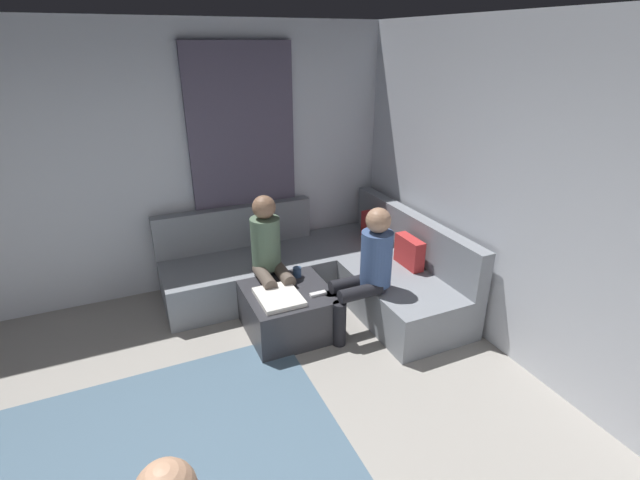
# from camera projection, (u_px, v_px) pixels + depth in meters

# --- Properties ---
(wall_back) EXTENTS (6.00, 0.12, 2.70)m
(wall_back) POSITION_uv_depth(u_px,v_px,m) (600.00, 228.00, 3.05)
(wall_back) COLOR silver
(wall_back) RESTS_ON ground_plane
(wall_left) EXTENTS (0.12, 6.00, 2.70)m
(wall_left) POSITION_uv_depth(u_px,v_px,m) (109.00, 170.00, 4.40)
(wall_left) COLOR silver
(wall_left) RESTS_ON ground_plane
(curtain_panel) EXTENTS (0.06, 1.10, 2.50)m
(curtain_panel) POSITION_uv_depth(u_px,v_px,m) (245.00, 169.00, 4.85)
(curtain_panel) COLOR #595166
(curtain_panel) RESTS_ON ground_plane
(sectional_couch) EXTENTS (2.10, 2.55, 0.87)m
(sectional_couch) POSITION_uv_depth(u_px,v_px,m) (324.00, 270.00, 4.82)
(sectional_couch) COLOR gray
(sectional_couch) RESTS_ON ground_plane
(ottoman) EXTENTS (0.76, 0.76, 0.42)m
(ottoman) POSITION_uv_depth(u_px,v_px,m) (288.00, 311.00, 4.23)
(ottoman) COLOR #333338
(ottoman) RESTS_ON ground_plane
(folded_blanket) EXTENTS (0.44, 0.36, 0.04)m
(folded_blanket) POSITION_uv_depth(u_px,v_px,m) (279.00, 297.00, 4.01)
(folded_blanket) COLOR white
(folded_blanket) RESTS_ON ottoman
(coffee_mug) EXTENTS (0.08, 0.08, 0.10)m
(coffee_mug) POSITION_uv_depth(u_px,v_px,m) (297.00, 272.00, 4.37)
(coffee_mug) COLOR #334C72
(coffee_mug) RESTS_ON ottoman
(game_remote) EXTENTS (0.05, 0.15, 0.02)m
(game_remote) POSITION_uv_depth(u_px,v_px,m) (318.00, 294.00, 4.07)
(game_remote) COLOR white
(game_remote) RESTS_ON ottoman
(person_on_couch_back) EXTENTS (0.30, 0.60, 1.20)m
(person_on_couch_back) POSITION_uv_depth(u_px,v_px,m) (366.00, 268.00, 4.04)
(person_on_couch_back) COLOR black
(person_on_couch_back) RESTS_ON ground_plane
(person_on_couch_side) EXTENTS (0.60, 0.30, 1.20)m
(person_on_couch_side) POSITION_uv_depth(u_px,v_px,m) (269.00, 254.00, 4.30)
(person_on_couch_side) COLOR brown
(person_on_couch_side) RESTS_ON ground_plane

